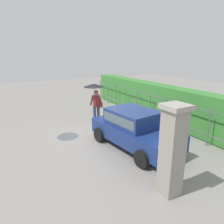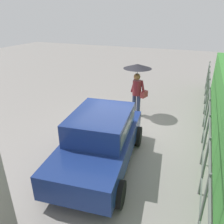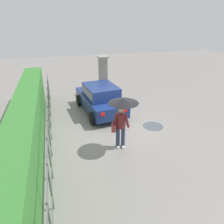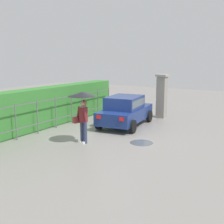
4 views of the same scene
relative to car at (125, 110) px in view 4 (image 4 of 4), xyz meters
name	(u,v)px [view 4 (image 4 of 4)]	position (x,y,z in m)	size (l,w,h in m)	color
ground_plane	(108,136)	(-2.09, -0.30, -0.80)	(40.00, 40.00, 0.00)	gray
car	(125,110)	(0.00, 0.00, 0.00)	(3.89, 2.22, 1.48)	navy
pedestrian	(82,105)	(-3.48, -0.02, 0.73)	(1.08, 1.08, 2.05)	#2D3856
gate_pillar	(162,96)	(2.75, -0.80, 0.44)	(0.60, 0.60, 2.42)	gray
fence_section	(47,113)	(-2.75, 2.57, 0.02)	(10.72, 0.05, 1.50)	#59605B
hedge_row	(35,109)	(-2.75, 3.32, 0.15)	(11.67, 0.90, 1.90)	#387F33
puddle_near	(141,143)	(-2.23, -1.97, -0.80)	(0.93, 0.93, 0.00)	#4C545B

